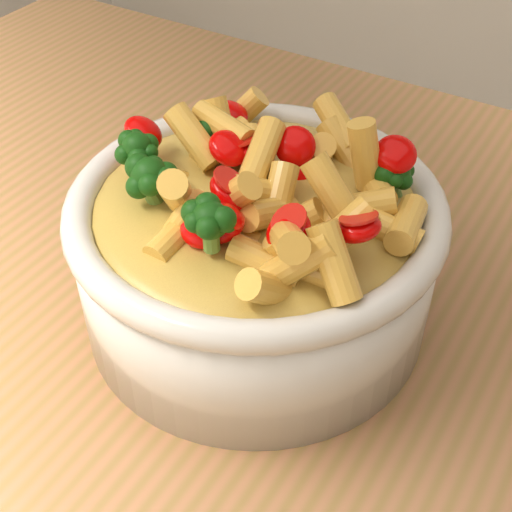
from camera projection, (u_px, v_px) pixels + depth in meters
The scene contains 3 objects.
table at pixel (328, 497), 0.49m from camera, with size 1.20×0.80×0.90m.
serving_bowl at pixel (256, 255), 0.45m from camera, with size 0.23×0.23×0.10m.
pasta_salad at pixel (256, 174), 0.41m from camera, with size 0.18×0.18×0.04m.
Camera 1 is at (0.09, -0.25, 1.24)m, focal length 50.00 mm.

